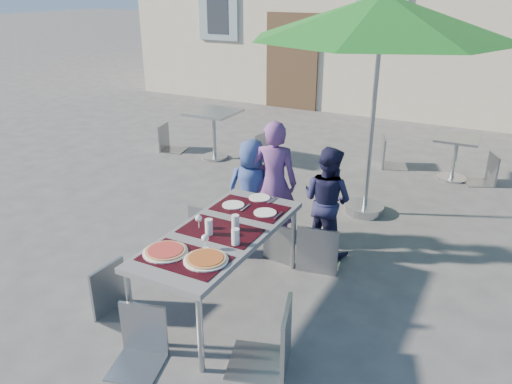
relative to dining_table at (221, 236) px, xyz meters
The scene contains 22 objects.
ground 1.01m from the dining_table, 168.25° to the left, with size 90.00×90.00×0.00m, color #464648.
dining_table is the anchor object (origin of this frame).
pizza_near_left 0.59m from the dining_table, 109.33° to the right, with size 0.37×0.37×0.03m.
pizza_near_right 0.54m from the dining_table, 71.05° to the right, with size 0.36×0.36×0.03m.
glassware 0.17m from the dining_table, 52.81° to the right, with size 0.51×0.48×0.15m.
place_settings 0.62m from the dining_table, 90.37° to the left, with size 0.62×0.52×0.01m.
child_0 1.40m from the dining_table, 106.83° to the left, with size 0.58×0.38×1.19m, color navy.
child_1 1.33m from the dining_table, 95.01° to the left, with size 0.53×0.35×1.45m, color #6A3D7D.
child_2 1.48m from the dining_table, 70.17° to the left, with size 0.60×0.34×1.23m, color #1C1C3E.
chair_0 1.05m from the dining_table, 127.70° to the left, with size 0.46×0.46×1.03m.
chair_1 1.03m from the dining_table, 80.82° to the left, with size 0.41×0.41×0.84m.
chair_2 1.15m from the dining_table, 59.53° to the left, with size 0.50×0.51×0.98m.
chair_3 0.97m from the dining_table, 140.20° to the right, with size 0.42×0.42×0.91m.
chair_4 0.97m from the dining_table, 34.92° to the right, with size 0.58×0.58×1.04m.
chair_5 1.02m from the dining_table, 99.16° to the right, with size 0.48×0.49×0.88m.
patio_umbrella 3.18m from the dining_table, 76.63° to the left, with size 3.10×3.10×2.71m.
cafe_table_0 4.25m from the dining_table, 123.20° to the left, with size 0.78×0.78×0.83m.
bg_chair_l_0 4.86m from the dining_table, 132.90° to the left, with size 0.48×0.48×0.90m.
bg_chair_r_0 4.26m from the dining_table, 113.29° to the left, with size 0.44×0.44×0.88m.
cafe_table_1 4.66m from the dining_table, 71.82° to the left, with size 0.62×0.62×0.67m.
bg_chair_l_1 4.57m from the dining_table, 84.56° to the left, with size 0.52×0.52×0.92m.
bg_chair_r_1 4.86m from the dining_table, 66.83° to the left, with size 0.51×0.51×0.87m.
Camera 1 is at (2.86, -3.52, 2.80)m, focal length 35.00 mm.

